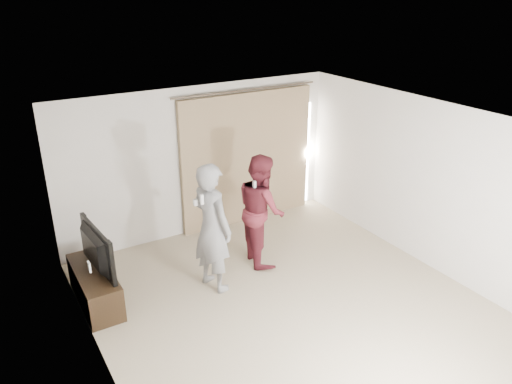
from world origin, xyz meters
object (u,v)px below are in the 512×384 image
tv_console (95,287)px  person_man (212,228)px  tv (90,251)px  person_woman (261,209)px

tv_console → person_man: person_man is taller
tv_console → tv: tv is taller
person_man → person_woman: person_man is taller
tv → person_man: (1.60, -0.48, 0.14)m
tv → person_man: size_ratio=0.58×
tv_console → tv: size_ratio=1.18×
person_man → person_woman: bearing=16.3°
person_woman → tv: bearing=175.8°
tv → person_man: 1.67m
person_man → person_woman: 1.04m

